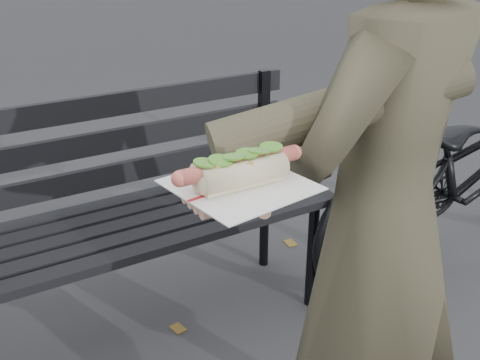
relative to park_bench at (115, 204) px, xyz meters
name	(u,v)px	position (x,y,z in m)	size (l,w,h in m)	color
park_bench	(115,204)	(0.00, 0.00, 0.00)	(1.50, 0.44, 0.88)	black
bicycle	(476,166)	(1.50, -0.31, -0.07)	(0.60, 1.73, 0.91)	black
person	(381,225)	(0.31, -0.92, 0.27)	(0.58, 0.38, 1.58)	#42402C
held_hotdog	(319,125)	(0.09, -0.96, 0.55)	(0.64, 0.31, 0.20)	#42402C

